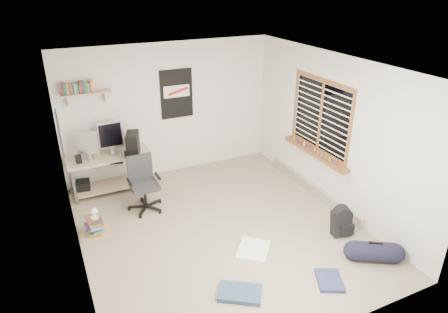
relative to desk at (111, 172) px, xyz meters
name	(u,v)px	position (x,y,z in m)	size (l,w,h in m)	color
floor	(220,229)	(1.25, -1.95, -0.37)	(4.00, 4.50, 0.01)	gray
ceiling	(219,66)	(1.25, -1.95, 2.14)	(4.00, 4.50, 0.01)	white
back_wall	(169,110)	(1.25, 0.31, 0.89)	(4.00, 0.01, 2.50)	silver
left_wall	(70,184)	(-0.76, -1.95, 0.89)	(0.01, 4.50, 2.50)	silver
right_wall	(333,133)	(3.25, -1.95, 0.89)	(0.01, 4.50, 2.50)	silver
desk	(111,172)	(0.00, 0.00, 0.00)	(1.42, 0.62, 0.65)	beige
monitor_left	(89,152)	(-0.32, -0.06, 0.48)	(0.35, 0.09, 0.39)	#949499
monitor_right	(111,143)	(0.08, 0.05, 0.52)	(0.42, 0.11, 0.47)	#9D9DA2
pc_tower	(133,145)	(0.40, -0.18, 0.51)	(0.20, 0.42, 0.44)	black
keyboard	(111,162)	(-0.01, -0.25, 0.29)	(0.40, 0.14, 0.02)	black
speaker_left	(79,160)	(-0.50, -0.11, 0.37)	(0.09, 0.09, 0.18)	black
speaker_right	(127,156)	(0.28, -0.25, 0.37)	(0.08, 0.08, 0.16)	black
office_chair	(144,183)	(0.37, -0.90, 0.12)	(0.60, 0.60, 0.92)	#27272A
wall_shelf	(86,93)	(-0.20, 0.19, 1.42)	(0.80, 0.22, 0.24)	tan
poster_back_wall	(177,94)	(1.40, 0.28, 1.19)	(0.62, 0.03, 0.92)	black
poster_left_wall	(59,132)	(-0.74, -0.75, 1.14)	(0.02, 0.42, 0.60)	navy
window	(320,116)	(3.20, -1.65, 1.08)	(0.10, 1.50, 1.26)	brown
baseboard_heater	(313,189)	(3.20, -1.65, -0.28)	(0.08, 2.50, 0.18)	#B7B2A8
backpack	(341,223)	(2.81, -2.85, -0.16)	(0.28, 0.22, 0.37)	black
duffel_bag	(374,252)	(2.83, -3.51, -0.22)	(0.28, 0.28, 0.55)	black
tshirt	(253,250)	(1.45, -2.63, -0.34)	(0.49, 0.42, 0.04)	white
jeans_a	(240,293)	(0.88, -3.31, -0.33)	(0.52, 0.33, 0.06)	navy
jeans_b	(329,280)	(2.02, -3.60, -0.34)	(0.41, 0.30, 0.05)	navy
book_stack	(94,225)	(-0.50, -1.25, -0.22)	(0.44, 0.36, 0.30)	brown
desk_lamp	(94,212)	(-0.48, -1.27, 0.02)	(0.11, 0.19, 0.19)	white
subwoofer	(84,188)	(-0.49, 0.04, -0.22)	(0.23, 0.23, 0.25)	black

